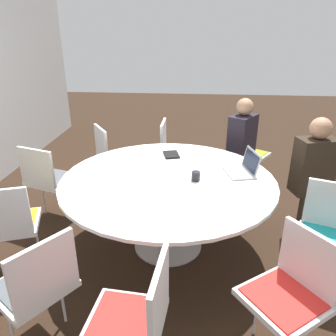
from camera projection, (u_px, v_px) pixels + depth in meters
The scene contains 17 objects.
ground_plane at pixel (168, 245), 3.22m from camera, with size 16.00×16.00×0.00m, color black.
conference_table at pixel (168, 188), 2.97m from camera, with size 1.92×1.92×0.73m.
chair_0 at pixel (328, 182), 3.31m from camera, with size 0.52×0.53×0.87m.
chair_1 at pixel (244, 149), 4.23m from camera, with size 0.60×0.59×0.87m.
chair_2 at pixel (173, 148), 4.25m from camera, with size 0.44×0.42×0.87m.
chair_3 at pixel (112, 153), 4.08m from camera, with size 0.60×0.59×0.87m.
chair_4 at pixel (48, 176), 3.45m from camera, with size 0.54×0.55×0.87m.
chair_5 at pixel (8, 221), 2.65m from camera, with size 0.54×0.55×0.87m.
chair_6 at pixel (37, 282), 2.01m from camera, with size 0.60×0.60×0.87m.
chair_7 at pixel (136, 316), 1.78m from camera, with size 0.48×0.46×0.87m.
chair_8 at pixel (292, 287), 1.97m from camera, with size 0.60×0.60×0.87m.
chair_9 at pixel (329, 230), 2.54m from camera, with size 0.55×0.56×0.87m.
person_0 at pixel (314, 170), 3.13m from camera, with size 0.32×0.40×1.22m.
person_1 at pixel (243, 140), 3.94m from camera, with size 0.42×0.38×1.22m.
laptop at pixel (244, 168), 3.02m from camera, with size 0.37×0.32×0.21m.
spiral_notebook at pixel (171, 155), 3.45m from camera, with size 0.24×0.20×0.02m.
coffee_cup at pixel (196, 176), 2.88m from camera, with size 0.08×0.08×0.08m.
Camera 1 is at (-2.65, -0.23, 1.97)m, focal length 35.00 mm.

